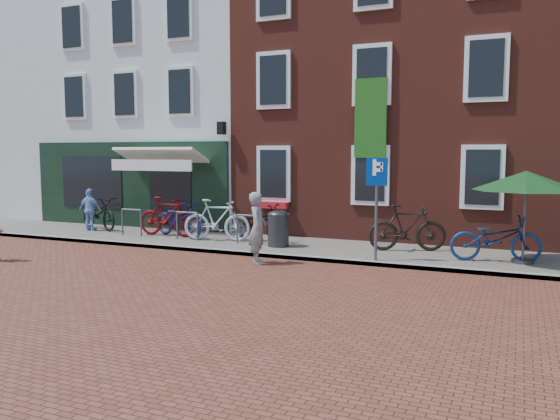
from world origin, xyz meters
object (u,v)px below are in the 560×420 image
at_px(litter_bin, 278,226).
at_px(bicycle_1, 167,216).
at_px(bicycle_0, 99,213).
at_px(cafe_person, 90,210).
at_px(bicycle_3, 217,220).
at_px(bicycle_5, 407,228).
at_px(woman, 258,228).
at_px(bicycle_4, 256,222).
at_px(parking_sign, 377,190).
at_px(bicycle_6, 496,239).
at_px(parasol, 526,177).
at_px(bicycle_2, 179,219).

relative_size(litter_bin, bicycle_1, 0.53).
bearing_deg(bicycle_0, cafe_person, -172.91).
height_order(bicycle_3, bicycle_5, same).
distance_m(woman, bicycle_1, 4.75).
height_order(bicycle_1, bicycle_5, same).
relative_size(bicycle_3, bicycle_4, 0.97).
relative_size(woman, bicycle_4, 0.83).
bearing_deg(bicycle_0, bicycle_3, -75.00).
bearing_deg(bicycle_4, bicycle_3, 109.58).
relative_size(parking_sign, bicycle_6, 1.18).
relative_size(parasol, woman, 1.39).
bearing_deg(parking_sign, bicycle_3, 167.09).
bearing_deg(litter_bin, parasol, 1.24).
height_order(litter_bin, bicycle_6, bicycle_6).
bearing_deg(bicycle_1, litter_bin, -96.66).
height_order(litter_bin, parking_sign, parking_sign).
xyz_separation_m(parasol, bicycle_2, (-9.56, 0.26, -1.45)).
height_order(parasol, cafe_person, parasol).
bearing_deg(parasol, bicycle_6, -173.64).
bearing_deg(bicycle_2, woman, -103.00).
height_order(litter_bin, bicycle_0, bicycle_0).
relative_size(woman, bicycle_5, 0.86).
height_order(parking_sign, bicycle_0, parking_sign).
distance_m(litter_bin, parking_sign, 3.26).
height_order(litter_bin, parasol, parasol).
distance_m(cafe_person, bicycle_1, 3.01).
height_order(parasol, bicycle_2, parasol).
bearing_deg(parking_sign, bicycle_0, 170.42).
bearing_deg(bicycle_5, cafe_person, 71.50).
height_order(bicycle_3, bicycle_6, bicycle_3).
xyz_separation_m(parking_sign, bicycle_5, (0.44, 1.60, -1.08)).
relative_size(parking_sign, bicycle_4, 1.18).
relative_size(parking_sign, bicycle_1, 1.21).
bearing_deg(bicycle_4, bicycle_1, 94.51).
xyz_separation_m(litter_bin, bicycle_2, (-3.44, 0.39, -0.00)).
bearing_deg(cafe_person, parasol, 174.46).
bearing_deg(bicycle_1, parking_sign, -101.88).
height_order(bicycle_2, bicycle_3, bicycle_3).
bearing_deg(litter_bin, parking_sign, -17.68).
relative_size(parking_sign, bicycle_2, 1.18).
distance_m(parasol, woman, 6.30).
relative_size(bicycle_4, bicycle_6, 1.00).
height_order(bicycle_1, bicycle_6, bicycle_1).
distance_m(bicycle_1, bicycle_2, 0.43).
relative_size(parasol, bicycle_4, 1.16).
bearing_deg(parasol, cafe_person, 178.81).
relative_size(parasol, bicycle_6, 1.16).
distance_m(parking_sign, cafe_person, 9.92).
bearing_deg(bicycle_1, parasol, -92.33).
distance_m(bicycle_5, bicycle_6, 2.25).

